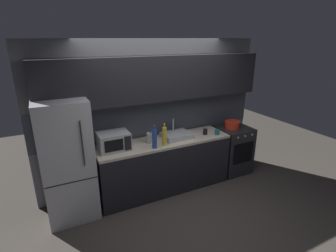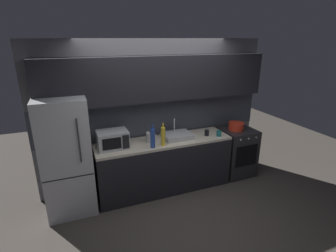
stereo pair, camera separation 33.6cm
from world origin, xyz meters
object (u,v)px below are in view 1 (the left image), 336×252
Objects in this scene: oven_range at (232,149)px; mug_teal at (217,132)px; kettle at (151,138)px; wine_bottle_yellow at (164,136)px; wine_bottle_blue at (155,139)px; mug_dark at (205,132)px; cooking_pot at (232,124)px; microwave at (114,141)px; refrigerator at (67,160)px.

oven_range is 0.74m from mug_teal.
kettle reaches higher than mug_teal.
kettle is at bearing 125.32° from wine_bottle_yellow.
wine_bottle_blue is at bearing -173.19° from oven_range.
cooking_pot is (0.65, 0.06, 0.02)m from mug_dark.
cooking_pot is (2.25, -0.02, -0.07)m from microwave.
microwave is 0.61m from wine_bottle_blue.
microwave reaches higher than cooking_pot.
cooking_pot reaches higher than mug_teal.
kettle is 1.65m from cooking_pot.
microwave is at bearing -179.72° from kettle.
mug_dark is (1.60, -0.08, -0.08)m from microwave.
mug_teal is 0.34× the size of cooking_pot.
microwave is 1.63× the size of cooking_pot.
kettle is (0.60, 0.00, -0.05)m from microwave.
mug_dark reaches higher than oven_range.
microwave reaches higher than kettle.
refrigerator is 1.45m from wine_bottle_yellow.
wine_bottle_blue is (-1.73, -0.21, 0.61)m from oven_range.
refrigerator is 4.75× the size of wine_bottle_blue.
microwave is at bearing 179.51° from oven_range.
wine_bottle_blue is at bearing -172.01° from mug_dark.
wine_bottle_yellow is at bearing -15.09° from microwave.
cooking_pot is (-0.05, 0.00, 0.52)m from oven_range.
wine_bottle_blue is at bearing -9.45° from refrigerator.
oven_range is 2.38m from microwave.
refrigerator is at bearing 176.23° from mug_teal.
microwave is (-2.30, 0.02, 0.58)m from oven_range.
cooking_pot is at bearing -0.74° from kettle.
wine_bottle_yellow is 3.82× the size of mug_teal.
oven_range is 3.19× the size of cooking_pot.
mug_dark is 1.04× the size of mug_teal.
refrigerator is 3.81× the size of microwave.
microwave is 2.25m from cooking_pot.
refrigerator is 1.29m from kettle.
oven_range is at bearing 6.81° from wine_bottle_blue.
kettle is at bearing 175.12° from mug_dark.
mug_dark is at bearing 151.70° from mug_teal.
kettle reaches higher than oven_range.
kettle is (-1.70, 0.02, 0.53)m from oven_range.
mug_teal is (-0.52, -0.16, 0.50)m from oven_range.
mug_dark is at bearing -174.93° from oven_range.
wine_bottle_blue is 1.04m from mug_dark.
oven_range is at bearing -0.49° from microwave.
microwave is 1.25× the size of wine_bottle_blue.
oven_range is 1.78m from kettle.
kettle is 1.88× the size of mug_dark.
microwave is (0.68, 0.02, 0.16)m from refrigerator.
wine_bottle_blue is (0.57, -0.23, 0.02)m from microwave.
cooking_pot reaches higher than mug_dark.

